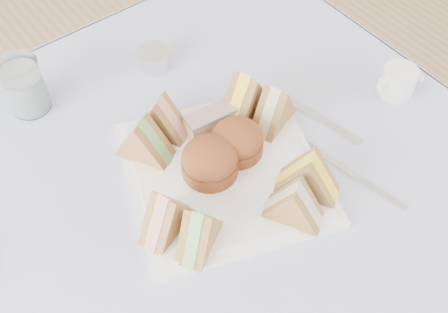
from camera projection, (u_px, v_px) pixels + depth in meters
tablecloth at (208, 227)px, 0.83m from camera, size 1.02×1.02×0.01m
serving_plate at (224, 174)px, 0.88m from camera, size 0.38×0.38×0.01m
sandwich_fl_a at (166, 213)px, 0.78m from camera, size 0.10×0.07×0.08m
sandwich_fl_b at (199, 228)px, 0.77m from camera, size 0.10×0.08×0.08m
sandwich_fr_a at (309, 173)px, 0.82m from camera, size 0.09×0.10×0.08m
sandwich_fr_b at (295, 201)px, 0.79m from camera, size 0.08×0.10×0.08m
sandwich_bl_a at (143, 138)px, 0.86m from camera, size 0.08×0.10×0.08m
sandwich_bl_b at (161, 116)px, 0.89m from camera, size 0.08×0.10×0.08m
sandwich_br_a at (274, 106)px, 0.90m from camera, size 0.10×0.07×0.08m
sandwich_br_b at (245, 94)px, 0.91m from camera, size 0.11×0.07×0.09m
scone_left at (210, 161)px, 0.85m from camera, size 0.10×0.10×0.06m
scone_right at (237, 140)px, 0.87m from camera, size 0.10×0.10×0.06m
pastry_slice at (210, 121)px, 0.91m from camera, size 0.09×0.04×0.04m
water_glass at (24, 86)px, 0.93m from camera, size 0.07×0.07×0.10m
tea_strainer at (154, 60)px, 1.02m from camera, size 0.08×0.08×0.03m
knife at (315, 116)px, 0.96m from camera, size 0.05×0.18×0.00m
fork at (357, 177)px, 0.88m from camera, size 0.04×0.17×0.00m
creamer_jug at (398, 82)px, 0.97m from camera, size 0.07×0.07×0.05m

